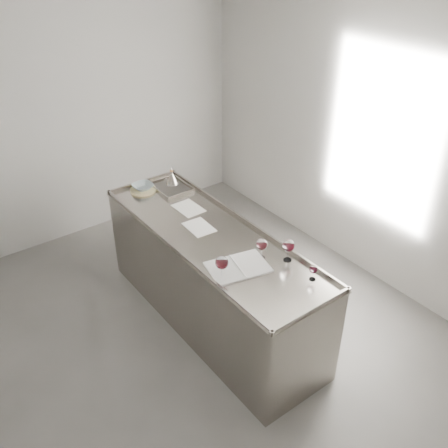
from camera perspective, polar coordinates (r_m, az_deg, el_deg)
room_shell at (r=3.53m, az=-5.37°, el=0.17°), size 4.54×5.04×2.84m
counter at (r=4.50m, az=-1.42°, el=-6.24°), size 0.77×2.42×0.97m
wine_glass_left at (r=3.66m, az=-0.26°, el=-4.49°), size 0.10×0.10×0.19m
wine_glass_middle at (r=3.89m, az=4.34°, el=-2.39°), size 0.09×0.09×0.17m
wine_glass_right at (r=3.88m, az=7.39°, el=-2.50°), size 0.10×0.10×0.19m
wine_glass_small at (r=3.74m, az=10.18°, el=-5.16°), size 0.06×0.06×0.13m
notebook at (r=3.84m, az=1.62°, el=-4.94°), size 0.52×0.41×0.02m
loose_paper_top at (r=4.61m, az=-4.08°, el=1.83°), size 0.21×0.30×0.00m
loose_paper_under at (r=4.32m, az=-2.86°, el=-0.36°), size 0.21×0.29×0.00m
trivet at (r=4.96m, az=-9.23°, el=3.88°), size 0.27×0.27×0.02m
ceramic_bowl at (r=4.94m, az=-9.26°, el=4.23°), size 0.20×0.20×0.05m
wine_funnel at (r=5.03m, az=-5.96°, el=5.19°), size 0.13×0.13×0.19m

